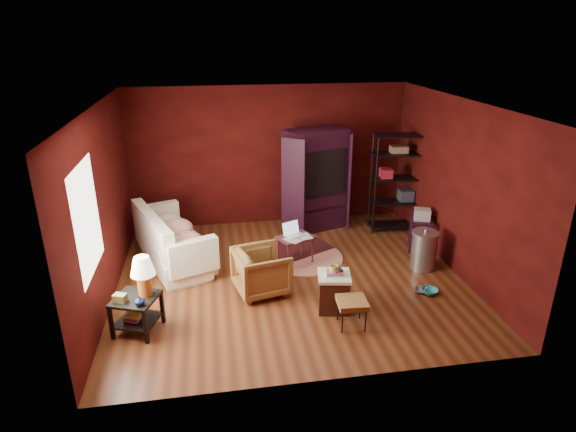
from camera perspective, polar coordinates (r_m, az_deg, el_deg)
name	(u,v)px	position (r m, az deg, el deg)	size (l,w,h in m)	color
room	(288,197)	(7.35, -0.03, 2.30)	(5.54, 5.04, 2.84)	brown
sofa	(172,242)	(8.49, -13.64, -3.01)	(1.98, 0.58, 0.77)	white
armchair	(261,269)	(7.37, -3.17, -6.31)	(0.75, 0.71, 0.78)	black
pet_bowl_steel	(422,286)	(7.75, 15.59, -8.01)	(0.21, 0.05, 0.21)	#B5B7BC
pet_bowl_turquoise	(430,286)	(7.73, 16.50, -8.00)	(0.26, 0.08, 0.26)	#29B5C2
vase	(139,301)	(6.48, -17.20, -9.59)	(0.13, 0.14, 0.13)	#0D1945
mug	(334,268)	(6.77, 5.45, -6.18)	(0.13, 0.10, 0.13)	#D6C669
side_table	(140,287)	(6.66, -17.18, -8.09)	(0.70, 0.70, 1.07)	black
sofa_cushions	(171,240)	(8.45, -13.75, -2.84)	(1.50, 2.22, 0.87)	white
hamper	(334,291)	(7.01, 5.44, -8.85)	(0.53, 0.53, 0.64)	#471C10
footstool	(352,303)	(6.64, 7.60, -10.24)	(0.42, 0.42, 0.40)	black
rug_round	(303,257)	(8.58, 1.76, -4.90)	(1.79, 1.79, 0.01)	beige
rug_oriental	(293,248)	(8.88, 0.61, -3.86)	(1.54, 1.35, 0.01)	#521517
laptop_desk	(295,239)	(8.21, 0.82, -2.77)	(0.70, 0.62, 0.72)	brown
tv_armoire	(316,178)	(9.51, 3.29, 4.49)	(1.50, 1.12, 2.00)	black
wire_shelving	(397,179)	(9.63, 12.79, 4.33)	(0.98, 0.50, 1.94)	black
small_stand	(422,220)	(8.95, 15.56, -0.43)	(0.52, 0.52, 0.80)	black
trash_can	(424,250)	(8.40, 15.79, -3.88)	(0.57, 0.57, 0.71)	#B9BCC1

